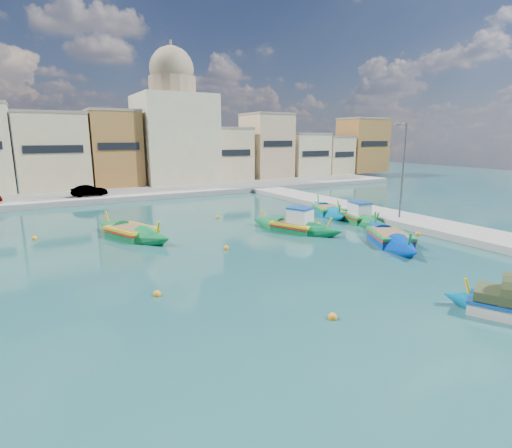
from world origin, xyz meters
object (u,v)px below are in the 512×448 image
object	(u,v)px
luzzu_blue_south	(390,239)
luzzu_blue_cabin	(295,227)
luzzu_turquoise_cabin	(356,218)
luzzu_cyan_mid	(328,211)
luzzu_green	(132,234)
church_block	(174,126)
quay_street_lamp	(402,170)

from	to	relation	value
luzzu_blue_south	luzzu_blue_cabin	bearing A→B (deg)	121.74
luzzu_turquoise_cabin	luzzu_cyan_mid	world-z (taller)	luzzu_turquoise_cabin
luzzu_green	luzzu_blue_south	size ratio (longest dim) A/B	0.98
luzzu_blue_cabin	luzzu_blue_south	bearing A→B (deg)	-58.26
luzzu_cyan_mid	church_block	bearing A→B (deg)	100.14
luzzu_blue_south	quay_street_lamp	bearing A→B (deg)	36.38
luzzu_green	luzzu_cyan_mid	bearing A→B (deg)	0.12
quay_street_lamp	luzzu_turquoise_cabin	bearing A→B (deg)	136.57
luzzu_cyan_mid	luzzu_green	world-z (taller)	luzzu_green
luzzu_turquoise_cabin	luzzu_blue_south	bearing A→B (deg)	-115.06
luzzu_turquoise_cabin	luzzu_green	bearing A→B (deg)	168.24
church_block	luzzu_cyan_mid	xyz separation A→B (m)	(5.00, -27.97, -8.15)
luzzu_cyan_mid	luzzu_blue_south	world-z (taller)	luzzu_blue_south
luzzu_cyan_mid	luzzu_blue_south	distance (m)	10.44
quay_street_lamp	luzzu_green	world-z (taller)	quay_street_lamp
luzzu_turquoise_cabin	luzzu_green	distance (m)	18.04
quay_street_lamp	luzzu_blue_south	bearing A→B (deg)	-143.62
church_block	quay_street_lamp	size ratio (longest dim) A/B	2.39
luzzu_cyan_mid	luzzu_blue_south	size ratio (longest dim) A/B	0.93
church_block	luzzu_blue_cabin	xyz separation A→B (m)	(-1.57, -32.12, -8.06)
luzzu_green	luzzu_blue_south	bearing A→B (deg)	-34.12
church_block	luzzu_blue_cabin	bearing A→B (deg)	-92.80
luzzu_blue_south	luzzu_turquoise_cabin	bearing A→B (deg)	64.94
church_block	quay_street_lamp	xyz separation A→B (m)	(7.44, -34.00, -4.07)
luzzu_turquoise_cabin	luzzu_blue_south	size ratio (longest dim) A/B	0.94
luzzu_turquoise_cabin	quay_street_lamp	bearing A→B (deg)	-43.43
quay_street_lamp	luzzu_cyan_mid	bearing A→B (deg)	112.05
quay_street_lamp	luzzu_cyan_mid	world-z (taller)	quay_street_lamp
quay_street_lamp	luzzu_green	size ratio (longest dim) A/B	0.91
luzzu_turquoise_cabin	luzzu_blue_cabin	distance (m)	6.58
luzzu_blue_south	luzzu_cyan_mid	bearing A→B (deg)	73.57
church_block	luzzu_turquoise_cabin	distance (m)	33.07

